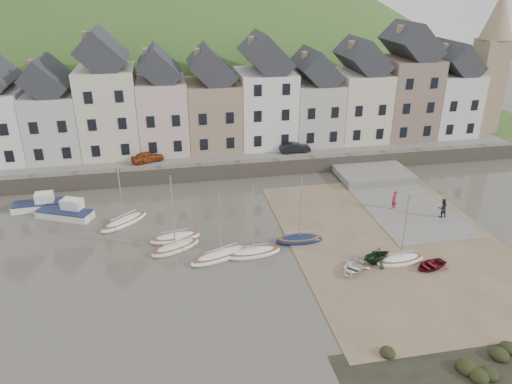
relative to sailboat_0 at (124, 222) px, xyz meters
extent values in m
plane|color=#474337|center=(12.06, -7.72, -0.26)|extent=(160.00, 160.00, 0.00)
cube|color=#365923|center=(12.06, 24.28, 0.49)|extent=(90.00, 30.00, 1.50)
cube|color=slate|center=(12.06, 12.78, 1.29)|extent=(70.00, 7.00, 0.10)
cube|color=slate|center=(12.06, 9.28, 0.64)|extent=(70.00, 1.20, 1.80)
cube|color=brown|center=(23.06, -7.72, -0.23)|extent=(18.00, 26.00, 0.06)
cube|color=slate|center=(27.06, 0.28, -0.20)|extent=(8.00, 18.00, 0.12)
ellipsoid|color=#365923|center=(7.06, 52.28, -18.26)|extent=(134.40, 84.00, 84.00)
cube|color=silver|center=(-13.94, 16.28, 5.24)|extent=(6.00, 8.00, 8.00)
cube|color=#BBBBB6|center=(-7.99, 16.28, 4.99)|extent=(5.80, 8.00, 7.50)
cube|color=gray|center=(-9.44, 16.28, 11.66)|extent=(0.60, 0.90, 1.40)
cube|color=beige|center=(-1.84, 16.28, 6.24)|extent=(6.40, 8.00, 10.00)
cube|color=gray|center=(-3.44, 16.28, 14.47)|extent=(0.60, 0.90, 1.40)
cube|color=beige|center=(4.21, 16.28, 5.49)|extent=(5.60, 8.00, 8.50)
cube|color=gray|center=(2.81, 16.28, 12.56)|extent=(0.60, 0.90, 1.40)
cube|color=gray|center=(10.16, 16.28, 5.24)|extent=(6.20, 8.00, 8.00)
cube|color=gray|center=(8.61, 16.28, 12.36)|extent=(0.60, 0.90, 1.40)
cube|color=silver|center=(16.61, 16.28, 5.74)|extent=(6.60, 8.00, 9.00)
cube|color=gray|center=(14.96, 16.28, 13.57)|extent=(0.60, 0.90, 1.40)
cube|color=#B6B1A7|center=(22.86, 16.28, 4.99)|extent=(5.80, 8.00, 7.50)
cube|color=gray|center=(21.41, 16.28, 11.66)|extent=(0.60, 0.90, 1.40)
cube|color=beige|center=(28.81, 16.28, 5.49)|extent=(6.00, 8.00, 8.50)
cube|color=gray|center=(27.31, 16.28, 12.76)|extent=(0.60, 0.90, 1.40)
cube|color=#7F695B|center=(35.06, 16.28, 6.24)|extent=(6.40, 8.00, 10.00)
cube|color=gray|center=(33.46, 16.28, 14.47)|extent=(0.60, 0.90, 1.40)
cube|color=silver|center=(41.21, 16.28, 5.24)|extent=(5.80, 8.00, 8.00)
cube|color=gray|center=(39.76, 16.28, 12.16)|extent=(0.60, 0.90, 1.40)
cube|color=#997F60|center=(46.61, 16.28, 7.24)|extent=(3.50, 3.50, 12.00)
cone|color=#997F60|center=(46.61, 16.28, 16.24)|extent=(4.00, 4.00, 6.00)
ellipsoid|color=white|center=(0.00, 0.00, -0.06)|extent=(4.84, 4.39, 0.84)
ellipsoid|color=brown|center=(0.00, 0.00, 0.16)|extent=(4.44, 4.02, 0.20)
cylinder|color=#B2B5B7|center=(0.00, 0.00, 3.04)|extent=(0.10, 0.10, 5.60)
cylinder|color=#B2B5B7|center=(0.00, 0.00, 0.69)|extent=(2.18, 1.84, 0.08)
ellipsoid|color=white|center=(4.51, -3.88, -0.06)|extent=(4.54, 2.08, 0.84)
ellipsoid|color=brown|center=(4.51, -3.88, 0.16)|extent=(4.17, 1.89, 0.20)
cylinder|color=#B2B5B7|center=(4.51, -3.88, 3.04)|extent=(0.10, 0.10, 5.60)
cylinder|color=#B2B5B7|center=(4.51, -3.88, 0.69)|extent=(2.40, 0.41, 0.08)
ellipsoid|color=beige|center=(4.48, -5.53, -0.06)|extent=(4.65, 3.31, 0.84)
ellipsoid|color=brown|center=(4.48, -5.53, 0.16)|extent=(4.27, 3.03, 0.20)
cylinder|color=#B2B5B7|center=(4.48, -5.53, 3.04)|extent=(0.10, 0.10, 5.60)
cylinder|color=#B2B5B7|center=(4.48, -5.53, 0.69)|extent=(2.23, 1.15, 0.08)
ellipsoid|color=white|center=(10.72, -7.58, -0.06)|extent=(4.76, 1.93, 0.84)
ellipsoid|color=brown|center=(10.72, -7.58, 0.16)|extent=(4.38, 1.75, 0.20)
cylinder|color=#B2B5B7|center=(10.72, -7.58, 3.04)|extent=(0.10, 0.10, 5.60)
cylinder|color=#B2B5B7|center=(10.72, -7.58, 0.69)|extent=(2.55, 0.32, 0.08)
ellipsoid|color=white|center=(8.06, -7.47, -0.06)|extent=(5.64, 3.35, 0.84)
ellipsoid|color=brown|center=(8.06, -7.47, 0.16)|extent=(5.18, 3.07, 0.20)
cylinder|color=#B2B5B7|center=(8.06, -7.47, 3.04)|extent=(0.10, 0.10, 5.60)
cylinder|color=#B2B5B7|center=(8.06, -7.47, 0.69)|extent=(2.84, 1.15, 0.08)
ellipsoid|color=#141E41|center=(15.00, -6.15, -0.06)|extent=(4.16, 1.65, 0.84)
ellipsoid|color=brown|center=(15.00, -6.15, 0.16)|extent=(3.83, 1.50, 0.20)
cylinder|color=#B2B5B7|center=(15.00, -6.15, 3.04)|extent=(0.10, 0.10, 5.60)
cylinder|color=#B2B5B7|center=(15.00, -6.15, 0.69)|extent=(2.26, 0.16, 0.08)
ellipsoid|color=white|center=(22.05, -10.85, -0.06)|extent=(4.25, 1.86, 0.84)
ellipsoid|color=brown|center=(22.05, -10.85, 0.16)|extent=(3.91, 1.69, 0.20)
cylinder|color=#B2B5B7|center=(22.05, -10.85, 3.04)|extent=(0.10, 0.10, 5.60)
cylinder|color=#B2B5B7|center=(22.05, -10.85, 0.69)|extent=(2.27, 0.28, 0.08)
cube|color=white|center=(-5.58, 2.38, 0.09)|extent=(5.57, 3.77, 0.70)
cube|color=#141E41|center=(-5.58, 2.38, 0.46)|extent=(5.49, 3.78, 0.08)
cube|color=white|center=(-4.86, 2.71, 0.94)|extent=(2.20, 1.87, 1.00)
cube|color=white|center=(-8.46, 4.77, 0.09)|extent=(4.80, 1.89, 0.70)
cube|color=#141E41|center=(-8.46, 4.77, 0.46)|extent=(4.70, 1.94, 0.08)
cube|color=white|center=(-7.75, 4.75, 0.94)|extent=(1.70, 1.27, 1.00)
imported|color=white|center=(17.84, -11.41, 0.10)|extent=(3.54, 3.51, 0.60)
imported|color=black|center=(20.12, -10.55, 0.47)|extent=(3.09, 2.86, 1.35)
imported|color=maroon|center=(23.95, -12.12, 0.09)|extent=(3.22, 2.69, 0.57)
imported|color=#A11D39|center=(25.75, -1.79, 0.79)|extent=(0.81, 0.73, 1.85)
imported|color=black|center=(29.41, -4.36, 0.78)|extent=(0.91, 0.72, 1.85)
imported|color=#933C15|center=(2.13, 11.78, 1.95)|extent=(3.89, 2.59, 1.23)
imported|color=black|center=(19.38, 11.78, 1.94)|extent=(3.68, 1.30, 1.21)
cube|color=black|center=(20.06, -22.72, -0.24)|extent=(14.00, 6.00, 0.05)
ellipsoid|color=black|center=(16.63, -20.27, -0.07)|extent=(0.93, 1.02, 0.60)
ellipsoid|color=black|center=(23.15, -21.74, -0.04)|extent=(1.11, 1.22, 0.72)
ellipsoid|color=black|center=(20.60, -22.31, -0.02)|extent=(1.19, 1.31, 0.77)
ellipsoid|color=black|center=(20.91, -23.03, -0.04)|extent=(1.11, 1.22, 0.72)
ellipsoid|color=black|center=(24.05, -21.32, -0.06)|extent=(1.02, 1.12, 0.66)
ellipsoid|color=black|center=(21.60, -22.97, -0.05)|extent=(1.05, 1.15, 0.68)
camera|label=1|loc=(4.56, -40.88, 20.84)|focal=33.80mm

